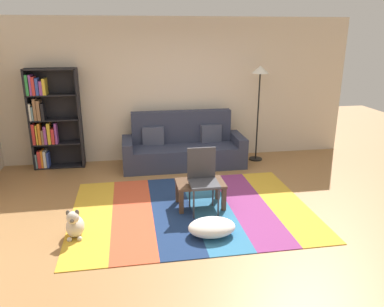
{
  "coord_description": "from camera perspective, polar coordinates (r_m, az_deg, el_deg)",
  "views": [
    {
      "loc": [
        -0.96,
        -4.69,
        2.42
      ],
      "look_at": [
        -0.05,
        0.7,
        0.65
      ],
      "focal_mm": 35.11,
      "sensor_mm": 36.0,
      "label": 1
    }
  ],
  "objects": [
    {
      "name": "ground_plane",
      "position": [
        5.36,
        1.75,
        -8.89
      ],
      "size": [
        14.0,
        14.0,
        0.0
      ],
      "primitive_type": "plane",
      "color": "#9E7042"
    },
    {
      "name": "back_wall",
      "position": [
        7.38,
        -2.08,
        9.61
      ],
      "size": [
        6.8,
        0.1,
        2.7
      ],
      "primitive_type": "cube",
      "color": "beige",
      "rests_on": "ground_plane"
    },
    {
      "name": "rug",
      "position": [
        5.42,
        -0.05,
        -8.5
      ],
      "size": [
        3.35,
        2.45,
        0.01
      ],
      "color": "gold",
      "rests_on": "ground_plane"
    },
    {
      "name": "couch",
      "position": [
        7.09,
        -1.33,
        0.87
      ],
      "size": [
        2.26,
        0.8,
        1.0
      ],
      "color": "#2D3347",
      "rests_on": "ground_plane"
    },
    {
      "name": "bookshelf",
      "position": [
        7.3,
        -20.92,
        4.76
      ],
      "size": [
        0.9,
        0.28,
        1.82
      ],
      "color": "black",
      "rests_on": "ground_plane"
    },
    {
      "name": "coffee_table",
      "position": [
        5.4,
        1.27,
        -5.08
      ],
      "size": [
        0.69,
        0.46,
        0.37
      ],
      "color": "#513826",
      "rests_on": "rug"
    },
    {
      "name": "pouf",
      "position": [
        4.75,
        3.03,
        -11.12
      ],
      "size": [
        0.59,
        0.42,
        0.21
      ],
      "primitive_type": "ellipsoid",
      "color": "white",
      "rests_on": "rug"
    },
    {
      "name": "dog",
      "position": [
        4.92,
        -17.39,
        -10.33
      ],
      "size": [
        0.22,
        0.35,
        0.4
      ],
      "color": "beige",
      "rests_on": "ground_plane"
    },
    {
      "name": "standing_lamp",
      "position": [
        7.25,
        10.25,
        10.62
      ],
      "size": [
        0.32,
        0.32,
        1.83
      ],
      "color": "black",
      "rests_on": "ground_plane"
    },
    {
      "name": "tv_remote",
      "position": [
        5.31,
        1.21,
        -4.52
      ],
      "size": [
        0.11,
        0.15,
        0.02
      ],
      "primitive_type": "cube",
      "rotation": [
        0.0,
        0.0,
        -0.54
      ],
      "color": "black",
      "rests_on": "coffee_table"
    },
    {
      "name": "folding_chair",
      "position": [
        5.22,
        1.63,
        -3.23
      ],
      "size": [
        0.4,
        0.4,
        0.9
      ],
      "rotation": [
        0.0,
        0.0,
        -0.7
      ],
      "color": "#38383D",
      "rests_on": "ground_plane"
    }
  ]
}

